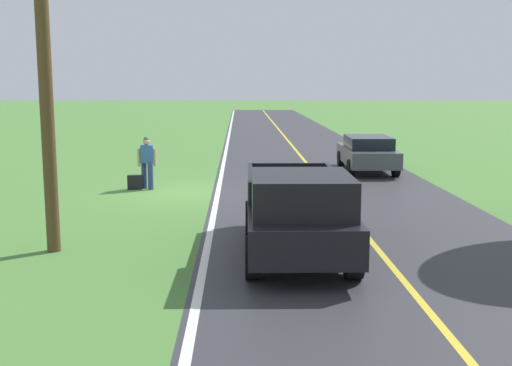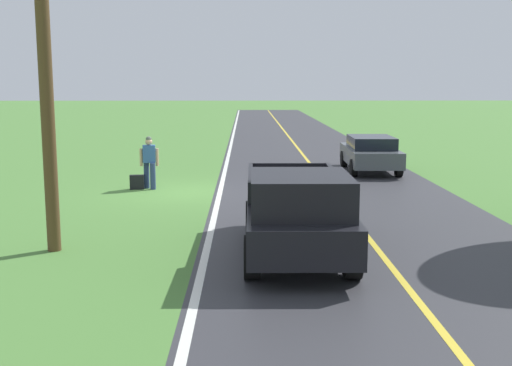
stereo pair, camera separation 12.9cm
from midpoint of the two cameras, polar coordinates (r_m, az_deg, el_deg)
ground_plane at (r=20.49m, az=-6.62°, el=-0.83°), size 200.00×200.00×0.00m
road_surface at (r=20.61m, az=6.51°, el=-0.76°), size 7.62×120.00×0.00m
lane_edge_line at (r=20.42m, az=-3.63°, el=-0.80°), size 0.16×117.60×0.00m
lane_centre_line at (r=20.61m, az=6.51°, el=-0.76°), size 0.14×117.60×0.00m
hitchhiker_walking at (r=21.17m, az=-9.98°, el=2.10°), size 0.62×0.51×1.75m
suitcase_carried at (r=21.23m, az=-11.07°, el=0.06°), size 0.48×0.24×0.48m
pickup_truck_passing at (r=12.72m, az=3.48°, el=-2.48°), size 2.15×5.42×1.82m
sedan_near_oncoming at (r=25.35m, az=9.87°, el=2.73°), size 2.01×4.44×1.41m
utility_pole_roadside at (r=13.61m, az=-18.77°, el=9.38°), size 0.28×0.28×7.39m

